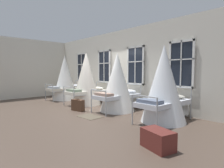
{
  "coord_description": "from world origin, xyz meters",
  "views": [
    {
      "loc": [
        6.04,
        -4.71,
        1.54
      ],
      "look_at": [
        0.71,
        0.24,
        1.04
      ],
      "focal_mm": 29.5,
      "sensor_mm": 36.0,
      "label": 1
    }
  ],
  "objects_px": {
    "cot_third": "(117,83)",
    "travel_trunk": "(158,139)",
    "cot_second": "(86,79)",
    "cot_fourth": "(164,85)",
    "cot_first": "(65,78)",
    "suitcase_dark": "(78,105)"
  },
  "relations": [
    {
      "from": "cot_second",
      "to": "cot_fourth",
      "type": "distance_m",
      "value": 4.04
    },
    {
      "from": "cot_fourth",
      "to": "suitcase_dark",
      "type": "relative_size",
      "value": 3.99
    },
    {
      "from": "cot_third",
      "to": "suitcase_dark",
      "type": "height_order",
      "value": "cot_third"
    },
    {
      "from": "travel_trunk",
      "to": "cot_fourth",
      "type": "bearing_deg",
      "value": 118.83
    },
    {
      "from": "cot_first",
      "to": "cot_fourth",
      "type": "distance_m",
      "value": 6.08
    },
    {
      "from": "cot_third",
      "to": "cot_first",
      "type": "bearing_deg",
      "value": 91.35
    },
    {
      "from": "suitcase_dark",
      "to": "cot_second",
      "type": "bearing_deg",
      "value": 120.48
    },
    {
      "from": "cot_third",
      "to": "travel_trunk",
      "type": "relative_size",
      "value": 3.53
    },
    {
      "from": "cot_fourth",
      "to": "travel_trunk",
      "type": "height_order",
      "value": "cot_fourth"
    },
    {
      "from": "cot_first",
      "to": "suitcase_dark",
      "type": "distance_m",
      "value": 3.3
    },
    {
      "from": "cot_fourth",
      "to": "suitcase_dark",
      "type": "xyz_separation_m",
      "value": [
        -3.11,
        -1.07,
        -0.91
      ]
    },
    {
      "from": "cot_first",
      "to": "cot_second",
      "type": "height_order",
      "value": "cot_second"
    },
    {
      "from": "cot_second",
      "to": "suitcase_dark",
      "type": "distance_m",
      "value": 1.7
    },
    {
      "from": "cot_first",
      "to": "cot_second",
      "type": "bearing_deg",
      "value": -92.13
    },
    {
      "from": "cot_second",
      "to": "travel_trunk",
      "type": "distance_m",
      "value": 5.46
    },
    {
      "from": "cot_first",
      "to": "cot_fourth",
      "type": "relative_size",
      "value": 1.03
    },
    {
      "from": "cot_third",
      "to": "cot_fourth",
      "type": "relative_size",
      "value": 0.96
    },
    {
      "from": "cot_third",
      "to": "cot_fourth",
      "type": "bearing_deg",
      "value": -90.99
    },
    {
      "from": "cot_third",
      "to": "cot_second",
      "type": "bearing_deg",
      "value": 92.8
    },
    {
      "from": "cot_first",
      "to": "cot_second",
      "type": "distance_m",
      "value": 2.04
    },
    {
      "from": "cot_fourth",
      "to": "travel_trunk",
      "type": "relative_size",
      "value": 3.66
    },
    {
      "from": "cot_first",
      "to": "travel_trunk",
      "type": "xyz_separation_m",
      "value": [
        7.09,
        -1.84,
        -0.98
      ]
    }
  ]
}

